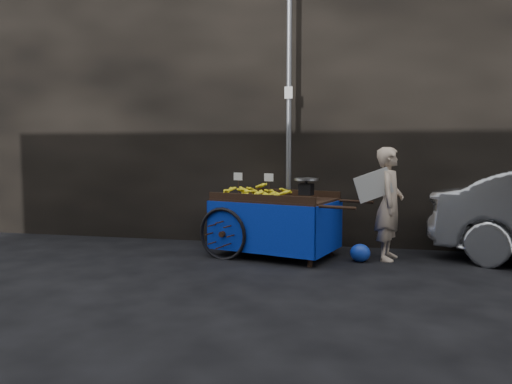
# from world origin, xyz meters

# --- Properties ---
(ground) EXTENTS (80.00, 80.00, 0.00)m
(ground) POSITION_xyz_m (0.00, 0.00, 0.00)
(ground) COLOR black
(ground) RESTS_ON ground
(building_wall) EXTENTS (13.50, 2.00, 5.00)m
(building_wall) POSITION_xyz_m (0.39, 2.60, 2.50)
(building_wall) COLOR black
(building_wall) RESTS_ON ground
(street_pole) EXTENTS (0.12, 0.10, 4.00)m
(street_pole) POSITION_xyz_m (0.30, 1.30, 2.01)
(street_pole) COLOR slate
(street_pole) RESTS_ON ground
(banana_cart) EXTENTS (2.45, 1.59, 1.23)m
(banana_cart) POSITION_xyz_m (0.15, 0.72, 0.76)
(banana_cart) COLOR black
(banana_cart) RESTS_ON ground
(vendor) EXTENTS (0.73, 0.65, 1.57)m
(vendor) POSITION_xyz_m (1.79, 0.80, 0.79)
(vendor) COLOR tan
(vendor) RESTS_ON ground
(plastic_bag) EXTENTS (0.28, 0.22, 0.25)m
(plastic_bag) POSITION_xyz_m (1.41, 0.56, 0.12)
(plastic_bag) COLOR #1738AC
(plastic_bag) RESTS_ON ground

